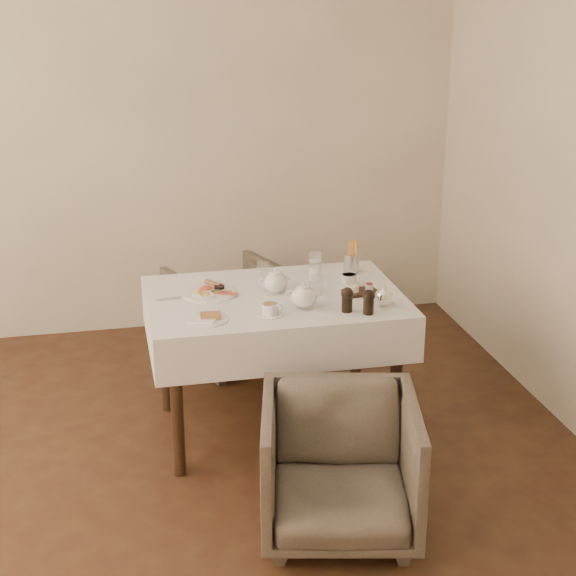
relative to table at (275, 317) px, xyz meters
The scene contains 20 objects.
table is the anchor object (origin of this frame).
armchair_near 0.99m from the table, 84.29° to the right, with size 0.66×0.67×0.61m, color #4C4437.
armchair_far 0.99m from the table, 95.12° to the left, with size 0.64×0.66×0.60m, color #4C4437.
breakfast_plate 0.35m from the table, 162.53° to the left, with size 0.28×0.28×0.04m.
side_plate 0.47m from the table, 144.94° to the right, with size 0.20×0.19×0.02m.
teapot_centre 0.19m from the table, 70.84° to the left, with size 0.17×0.13×0.13m, color white, non-canonical shape.
teapot_front 0.29m from the table, 62.95° to the right, with size 0.17×0.13×0.14m, color white, non-canonical shape.
creamer 0.35m from the table, 36.47° to the left, with size 0.06×0.06×0.07m, color white.
teacup_near 0.31m from the table, 105.83° to the right, with size 0.12×0.12×0.06m.
teacup_far 0.44m from the table, ahead, with size 0.12×0.12×0.06m.
glass_left 0.31m from the table, 92.19° to the left, with size 0.06×0.06×0.09m, color silver.
glass_mid 0.27m from the table, ahead, with size 0.07×0.07×0.10m, color silver.
glass_right 0.48m from the table, 49.18° to the left, with size 0.07×0.07×0.10m, color silver.
condiment_board 0.45m from the table, ahead, with size 0.18×0.13×0.04m.
pepper_mill_left 0.45m from the table, 44.41° to the right, with size 0.06×0.06×0.12m, color black, non-canonical shape.
pepper_mill_right 0.54m from the table, 41.20° to the right, with size 0.06×0.06×0.12m, color black, non-canonical shape.
silver_pot 0.58m from the table, 27.48° to the right, with size 0.10×0.08×0.11m, color white, non-canonical shape.
fries_cup 0.58m from the table, 29.35° to the left, with size 0.09×0.09×0.18m.
cutlery_fork 0.51m from the table, behind, with size 0.02×0.20×0.00m, color silver.
cutlery_knife 0.49m from the table, behind, with size 0.02×0.20×0.00m, color silver.
Camera 1 is at (-0.09, -3.15, 2.30)m, focal length 55.00 mm.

